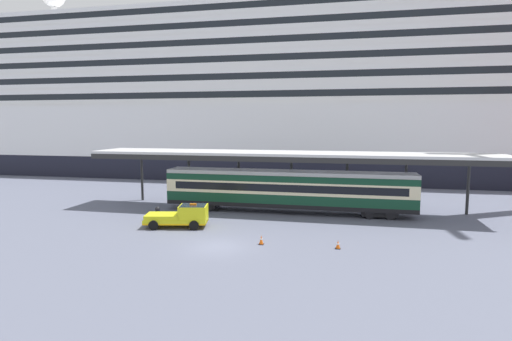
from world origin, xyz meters
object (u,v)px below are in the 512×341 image
at_px(traffic_cone_mid, 261,240).
at_px(quay_bollard, 157,211).
at_px(traffic_cone_near, 338,245).
at_px(service_truck, 182,216).
at_px(train_carriage, 287,189).
at_px(cruise_ship, 238,103).

xyz_separation_m(traffic_cone_mid, quay_bollard, (-11.25, 6.53, 0.17)).
distance_m(traffic_cone_near, traffic_cone_mid, 5.43).
height_order(service_truck, quay_bollard, service_truck).
bearing_deg(train_carriage, quay_bollard, -159.44).
bearing_deg(train_carriage, cruise_ship, 112.63).
xyz_separation_m(traffic_cone_near, traffic_cone_mid, (-5.43, -0.15, 0.05)).
bearing_deg(quay_bollard, train_carriage, 20.56).
relative_size(service_truck, traffic_cone_mid, 7.84).
bearing_deg(traffic_cone_near, train_carriage, 115.25).
bearing_deg(traffic_cone_near, cruise_ship, 113.29).
distance_m(train_carriage, service_truck, 10.91).
xyz_separation_m(train_carriage, traffic_cone_mid, (-0.37, -10.89, -1.97)).
height_order(train_carriage, quay_bollard, train_carriage).
bearing_deg(train_carriage, service_truck, -136.47).
relative_size(train_carriage, traffic_cone_mid, 34.16).
bearing_deg(cruise_ship, quay_bollard, -87.12).
relative_size(cruise_ship, quay_bollard, 136.05).
distance_m(service_truck, quay_bollard, 4.90).
xyz_separation_m(cruise_ship, traffic_cone_mid, (13.09, -43.18, -11.95)).
relative_size(cruise_ship, traffic_cone_mid, 186.01).
bearing_deg(quay_bollard, cruise_ship, 92.88).
bearing_deg(traffic_cone_near, quay_bollard, 159.07).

